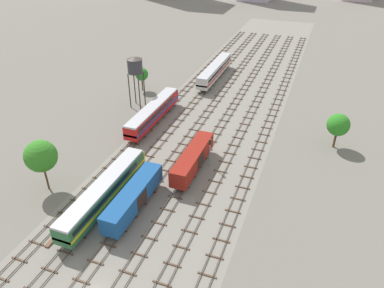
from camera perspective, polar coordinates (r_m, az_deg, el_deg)
The scene contains 19 objects.
ground_plane at distance 86.70m, azimuth 5.35°, elevation 6.61°, with size 480.00×480.00×0.00m, color slate.
ballast_bed at distance 86.69m, azimuth 5.35°, elevation 6.62°, with size 26.81×176.00×0.01m, color gray.
track_far_left at distance 90.78m, azimuth -1.48°, elevation 8.02°, with size 2.40×126.00×0.29m.
track_left at distance 89.32m, azimuth 1.27°, elevation 7.62°, with size 2.40×126.00×0.29m.
track_centre_left at distance 88.06m, azimuth 4.09°, elevation 7.18°, with size 2.40×126.00×0.29m.
track_centre at distance 87.03m, azimuth 6.98°, elevation 6.71°, with size 2.40×126.00×0.29m.
track_centre_right at distance 86.23m, azimuth 9.93°, elevation 6.22°, with size 2.40×126.00×0.29m.
track_right at distance 85.67m, azimuth 12.92°, elevation 5.71°, with size 2.40×126.00×0.29m.
diesel_railcar_left_nearest at distance 55.13m, azimuth -13.64°, elevation -7.21°, with size 2.96×20.50×3.80m.
freight_boxcar_centre_left_near at distance 53.51m, azimuth -9.17°, elevation -8.20°, with size 2.87×14.00×3.60m.
freight_boxcar_centre_mid at distance 60.86m, azimuth 0.14°, elevation -2.27°, with size 2.87×14.00×3.60m.
diesel_railcar_far_left_midfar at distance 76.06m, azimuth -6.13°, elevation 5.02°, with size 2.96×20.50×3.80m.
passenger_coach_left_far at distance 98.92m, azimuth 3.61°, elevation 11.53°, with size 2.96×22.00×3.80m.
water_tower at distance 81.55m, azimuth -8.95°, elevation 11.99°, with size 3.44×3.44×11.60m.
signal_post_nearest at distance 61.40m, azimuth 2.82°, elevation -0.86°, with size 0.28×0.47×5.44m.
lineside_tree_0 at distance 59.25m, azimuth -22.65°, elevation -1.77°, with size 4.96×4.96×8.65m.
lineside_tree_1 at distance 71.39m, azimuth 21.99°, elevation 2.79°, with size 4.13×4.13×6.78m.
lineside_tree_2 at distance 91.94m, azimuth -7.92°, elevation 10.80°, with size 3.24×3.24×5.88m.
spare_rail_bundle at distance 55.18m, azimuth -18.62°, elevation -11.50°, with size 0.60×10.00×0.24m, color brown.
Camera 1 is at (19.79, -20.22, 36.26)m, focal length 33.98 mm.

